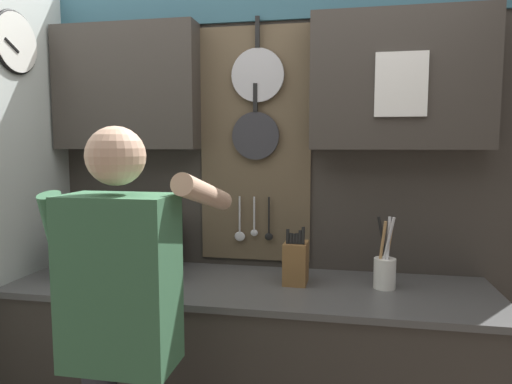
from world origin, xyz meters
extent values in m
cube|color=#38332D|center=(0.00, 0.00, 0.44)|extent=(2.27, 0.65, 0.88)
cube|color=#4C4C4C|center=(0.00, 0.00, 0.89)|extent=(2.30, 0.68, 0.03)
cube|color=#38332D|center=(0.00, 0.34, 1.23)|extent=(2.87, 0.04, 2.46)
cube|color=#38332D|center=(-0.73, 0.24, 1.88)|extent=(0.80, 0.16, 0.66)
cube|color=#38332D|center=(0.70, 0.24, 1.88)|extent=(0.87, 0.16, 0.66)
cube|color=brown|center=(-0.03, 0.32, 1.57)|extent=(0.60, 0.01, 1.25)
cylinder|color=#B7B7BC|center=(-0.01, 0.29, 1.93)|extent=(0.28, 0.02, 0.28)
cube|color=black|center=(-0.01, 0.28, 2.15)|extent=(0.02, 0.02, 0.16)
cylinder|color=#2D2D33|center=(-0.02, 0.29, 1.62)|extent=(0.25, 0.02, 0.25)
cube|color=black|center=(-0.02, 0.28, 1.82)|extent=(0.02, 0.02, 0.15)
cylinder|color=silver|center=(-0.11, 0.29, 1.19)|extent=(0.01, 0.01, 0.20)
ellipsoid|color=silver|center=(-0.11, 0.29, 1.08)|extent=(0.06, 0.01, 0.05)
cylinder|color=silver|center=(-0.03, 0.29, 1.20)|extent=(0.01, 0.01, 0.19)
ellipsoid|color=silver|center=(-0.03, 0.29, 1.10)|extent=(0.04, 0.01, 0.04)
cylinder|color=black|center=(0.05, 0.29, 1.19)|extent=(0.01, 0.01, 0.20)
ellipsoid|color=black|center=(0.05, 0.29, 1.08)|extent=(0.05, 0.01, 0.04)
cube|color=white|center=(0.69, 0.15, 1.85)|extent=(0.24, 0.02, 0.30)
cylinder|color=white|center=(-1.14, -0.09, 2.07)|extent=(0.02, 0.29, 0.29)
torus|color=black|center=(-1.14, -0.09, 2.07)|extent=(0.02, 0.31, 0.31)
cube|color=black|center=(-1.12, -0.13, 2.04)|extent=(0.01, 0.09, 0.06)
cube|color=black|center=(-0.68, 0.05, 1.05)|extent=(0.51, 0.39, 0.29)
cube|color=black|center=(-0.73, -0.14, 1.05)|extent=(0.28, 0.01, 0.18)
cube|color=#333338|center=(-0.50, -0.14, 1.05)|extent=(0.11, 0.01, 0.22)
cube|color=brown|center=(0.22, 0.05, 1.01)|extent=(0.12, 0.15, 0.20)
cylinder|color=black|center=(0.18, 0.02, 1.14)|extent=(0.02, 0.03, 0.07)
cylinder|color=black|center=(0.20, 0.02, 1.13)|extent=(0.02, 0.03, 0.05)
cylinder|color=black|center=(0.21, 0.02, 1.13)|extent=(0.02, 0.03, 0.05)
cylinder|color=black|center=(0.23, 0.02, 1.13)|extent=(0.02, 0.03, 0.05)
cylinder|color=black|center=(0.24, 0.02, 1.14)|extent=(0.02, 0.03, 0.07)
cylinder|color=black|center=(0.26, 0.02, 1.15)|extent=(0.02, 0.03, 0.08)
cylinder|color=white|center=(0.64, 0.05, 0.98)|extent=(0.10, 0.10, 0.14)
cylinder|color=silver|center=(0.65, 0.05, 1.10)|extent=(0.03, 0.06, 0.28)
cylinder|color=tan|center=(0.65, 0.06, 1.08)|extent=(0.04, 0.04, 0.23)
cylinder|color=silver|center=(0.64, 0.04, 1.11)|extent=(0.06, 0.06, 0.29)
cylinder|color=black|center=(0.63, 0.05, 1.10)|extent=(0.07, 0.02, 0.28)
cylinder|color=tan|center=(0.62, 0.04, 1.09)|extent=(0.04, 0.04, 0.26)
cube|color=#3D704C|center=(-0.31, -0.69, 1.10)|extent=(0.38, 0.22, 0.60)
sphere|color=#DBAD8E|center=(-0.31, -0.69, 1.54)|extent=(0.20, 0.20, 0.20)
cylinder|color=#3D704C|center=(-0.54, -0.65, 1.15)|extent=(0.08, 0.24, 0.53)
cylinder|color=#DBAD8E|center=(-0.08, -0.43, 1.39)|extent=(0.08, 0.54, 0.20)
camera|label=1|loc=(0.43, -2.10, 1.57)|focal=32.00mm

